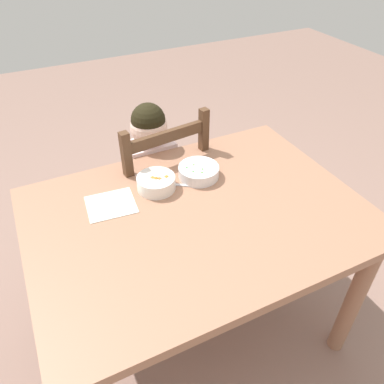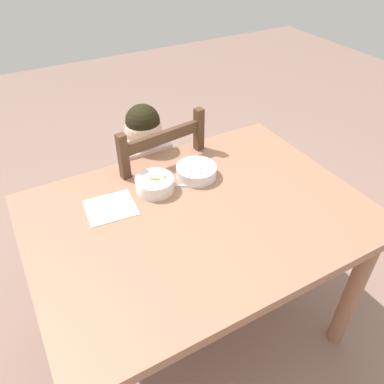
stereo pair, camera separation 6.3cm
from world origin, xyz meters
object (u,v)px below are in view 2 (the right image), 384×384
Objects in this scene: spoon at (165,185)px; child_figure at (149,170)px; bowl_of_carrots at (155,184)px; dining_chair at (152,197)px; bowl_of_peas at (196,171)px; dining_table at (199,232)px.

child_figure is at bearing 80.22° from spoon.
spoon is at bearing 7.53° from bowl_of_carrots.
dining_chair reaches higher than bowl_of_peas.
bowl_of_peas is 0.19m from bowl_of_carrots.
dining_chair is at bearing 106.44° from bowl_of_peas.
bowl_of_peas is at bearing -73.56° from dining_chair.
dining_table is 1.31× the size of dining_chair.
bowl_of_peas is (0.10, 0.20, 0.13)m from dining_table.
spoon is at bearing 101.21° from dining_table.
dining_table is 0.26m from bowl_of_peas.
bowl_of_peas is at bearing -72.12° from child_figure.
child_figure is 6.21× the size of bowl_of_carrots.
dining_chair is 0.45m from bowl_of_carrots.
child_figure is 7.55× the size of spoon.
spoon is at bearing 177.63° from bowl_of_peas.
child_figure is 0.34m from bowl_of_peas.
dining_chair is 0.42m from spoon.
child_figure is at bearing 89.02° from dining_table.
child_figure reaches higher than spoon.
bowl_of_peas is 1.10× the size of bowl_of_carrots.
bowl_of_peas is 1.34× the size of spoon.
bowl_of_peas is at bearing 62.86° from dining_table.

